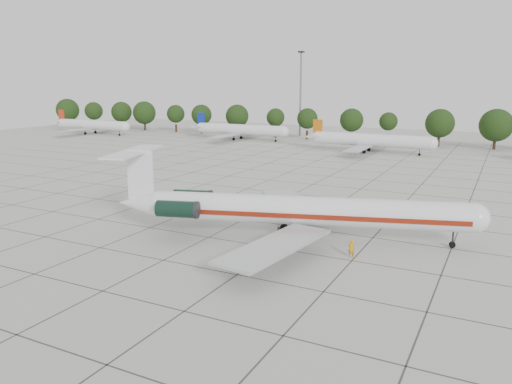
% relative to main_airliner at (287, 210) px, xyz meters
% --- Properties ---
extents(ground, '(260.00, 260.00, 0.00)m').
position_rel_main_airliner_xyz_m(ground, '(-7.78, 4.66, -3.27)').
color(ground, '#B8B8B0').
rests_on(ground, ground).
extents(apron_joints, '(170.00, 170.00, 0.02)m').
position_rel_main_airliner_xyz_m(apron_joints, '(-7.78, 19.66, -3.26)').
color(apron_joints, '#383838').
rests_on(apron_joints, ground).
extents(main_airliner, '(38.69, 29.64, 9.25)m').
position_rel_main_airliner_xyz_m(main_airliner, '(0.00, 0.00, 0.00)').
color(main_airliner, silver).
rests_on(main_airliner, ground).
extents(ground_crew, '(0.78, 0.67, 1.80)m').
position_rel_main_airliner_xyz_m(ground_crew, '(7.85, -2.47, -2.37)').
color(ground_crew, '#C6940B').
rests_on(ground_crew, ground).
extents(bg_airliner_a, '(28.24, 27.20, 7.40)m').
position_rel_main_airliner_xyz_m(bg_airliner_a, '(-99.34, 71.66, -0.36)').
color(bg_airliner_a, silver).
rests_on(bg_airliner_a, ground).
extents(bg_airliner_b, '(28.24, 27.20, 7.40)m').
position_rel_main_airliner_xyz_m(bg_airliner_b, '(-49.33, 79.18, -0.36)').
color(bg_airliner_b, silver).
rests_on(bg_airliner_b, ground).
extents(bg_airliner_c, '(28.24, 27.20, 7.40)m').
position_rel_main_airliner_xyz_m(bg_airliner_c, '(-9.02, 70.02, -0.36)').
color(bg_airliner_c, silver).
rests_on(bg_airliner_c, ground).
extents(tree_line, '(249.86, 8.44, 10.22)m').
position_rel_main_airliner_xyz_m(tree_line, '(-19.47, 89.66, 2.71)').
color(tree_line, '#332114').
rests_on(tree_line, ground).
extents(floodlight_mast, '(1.60, 1.60, 25.45)m').
position_rel_main_airliner_xyz_m(floodlight_mast, '(-37.78, 96.66, 11.02)').
color(floodlight_mast, slate).
rests_on(floodlight_mast, ground).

